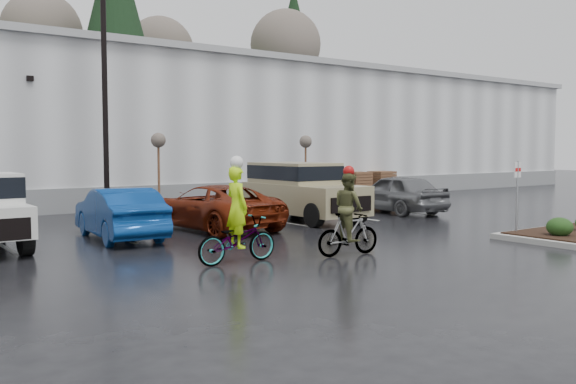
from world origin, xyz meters
TOP-DOWN VIEW (x-y plane):
  - ground at (0.00, 0.00)m, footprint 120.00×120.00m
  - warehouse at (0.00, 21.99)m, footprint 60.50×15.50m
  - wooded_ridge at (0.00, 45.00)m, footprint 80.00×25.00m
  - lamppost at (-4.00, 12.00)m, footprint 0.50×1.00m
  - sapling_mid at (-1.50, 13.00)m, footprint 0.60×0.60m
  - sapling_east at (6.00, 13.00)m, footprint 0.60×0.60m
  - pallet_stack_a at (8.50, 14.00)m, footprint 1.20×1.20m
  - pallet_stack_b at (10.20, 14.00)m, footprint 1.20×1.20m
  - pallet_stack_c at (12.00, 14.00)m, footprint 1.20×1.20m
  - shrub_a at (4.00, -1.00)m, footprint 0.70×0.70m
  - fire_lane_sign at (3.80, 0.20)m, footprint 0.30×0.05m
  - car_blue at (-5.52, 6.65)m, footprint 1.87×4.52m
  - car_red at (-2.39, 6.88)m, footprint 2.79×5.30m
  - suv_tan at (1.47, 7.21)m, footprint 2.20×5.10m
  - car_grey at (5.98, 7.06)m, footprint 2.15×4.67m
  - cyclist_hivis at (-4.76, 1.50)m, footprint 1.98×0.71m
  - cyclist_olive at (-2.10, 0.78)m, footprint 1.69×0.83m

SIDE VIEW (x-z plane):
  - ground at x=0.00m, z-range 0.00..0.00m
  - shrub_a at x=4.00m, z-range 0.15..0.67m
  - pallet_stack_a at x=8.50m, z-range 0.00..1.35m
  - pallet_stack_b at x=10.20m, z-range 0.00..1.35m
  - pallet_stack_c at x=12.00m, z-range 0.00..1.35m
  - car_red at x=-2.39m, z-range 0.00..1.42m
  - car_blue at x=-5.52m, z-range 0.00..1.45m
  - cyclist_hivis at x=-4.76m, z-range -0.46..1.93m
  - car_grey at x=5.98m, z-range 0.00..1.55m
  - cyclist_olive at x=-2.10m, z-range -0.28..1.87m
  - suv_tan at x=1.47m, z-range 0.00..2.06m
  - fire_lane_sign at x=3.80m, z-range 0.31..2.51m
  - sapling_mid at x=-1.50m, z-range 1.13..4.33m
  - sapling_east at x=6.00m, z-range 1.13..4.33m
  - wooded_ridge at x=0.00m, z-range 0.00..6.00m
  - warehouse at x=0.00m, z-range 0.05..7.25m
  - lamppost at x=-4.00m, z-range 1.07..10.30m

